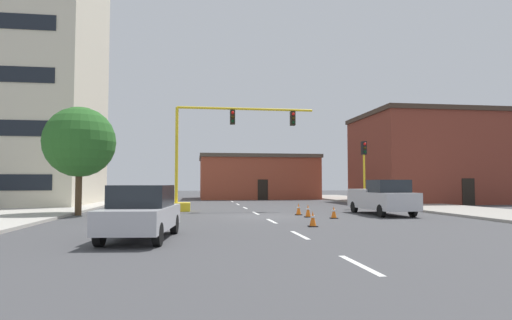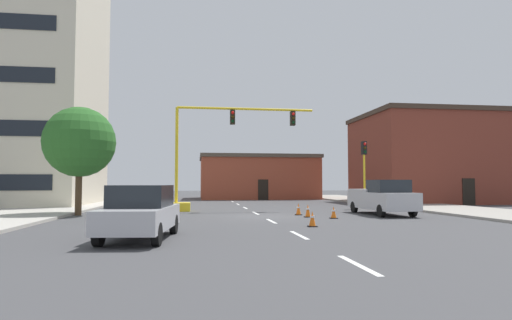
{
  "view_description": "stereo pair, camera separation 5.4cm",
  "coord_description": "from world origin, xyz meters",
  "px_view_note": "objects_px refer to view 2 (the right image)",
  "views": [
    {
      "loc": [
        -3.61,
        -23.15,
        1.8
      ],
      "look_at": [
        0.33,
        4.71,
        3.33
      ],
      "focal_mm": 30.08,
      "sensor_mm": 36.0,
      "label": 1
    },
    {
      "loc": [
        -3.55,
        -23.16,
        1.8
      ],
      "look_at": [
        0.33,
        4.71,
        3.33
      ],
      "focal_mm": 30.08,
      "sensor_mm": 36.0,
      "label": 2
    }
  ],
  "objects_px": {
    "traffic_light_pole_right": "(364,159)",
    "traffic_cone_roadside_d": "(308,211)",
    "sedan_silver_near_left": "(141,212)",
    "traffic_cone_roadside_a": "(298,209)",
    "traffic_cone_roadside_c": "(334,212)",
    "traffic_cone_roadside_b": "(312,219)",
    "tree_left_near": "(80,142)",
    "pickup_truck_silver": "(382,198)",
    "traffic_signal_gantry": "(197,176)"
  },
  "relations": [
    {
      "from": "traffic_light_pole_right",
      "to": "pickup_truck_silver",
      "type": "relative_size",
      "value": 0.88
    },
    {
      "from": "traffic_cone_roadside_d",
      "to": "traffic_cone_roadside_c",
      "type": "bearing_deg",
      "value": -42.21
    },
    {
      "from": "pickup_truck_silver",
      "to": "traffic_cone_roadside_c",
      "type": "relative_size",
      "value": 8.6
    },
    {
      "from": "traffic_light_pole_right",
      "to": "traffic_cone_roadside_d",
      "type": "bearing_deg",
      "value": -130.68
    },
    {
      "from": "pickup_truck_silver",
      "to": "traffic_cone_roadside_a",
      "type": "height_order",
      "value": "pickup_truck_silver"
    },
    {
      "from": "traffic_cone_roadside_b",
      "to": "traffic_cone_roadside_c",
      "type": "relative_size",
      "value": 1.03
    },
    {
      "from": "pickup_truck_silver",
      "to": "traffic_cone_roadside_c",
      "type": "distance_m",
      "value": 4.24
    },
    {
      "from": "traffic_signal_gantry",
      "to": "traffic_cone_roadside_a",
      "type": "relative_size",
      "value": 14.73
    },
    {
      "from": "traffic_cone_roadside_b",
      "to": "traffic_cone_roadside_c",
      "type": "height_order",
      "value": "traffic_cone_roadside_b"
    },
    {
      "from": "traffic_cone_roadside_c",
      "to": "traffic_cone_roadside_d",
      "type": "xyz_separation_m",
      "value": [
        -1.09,
        0.99,
        0.03
      ]
    },
    {
      "from": "traffic_cone_roadside_b",
      "to": "traffic_cone_roadside_c",
      "type": "xyz_separation_m",
      "value": [
        2.19,
        3.89,
        -0.01
      ]
    },
    {
      "from": "traffic_signal_gantry",
      "to": "sedan_silver_near_left",
      "type": "distance_m",
      "value": 14.06
    },
    {
      "from": "traffic_cone_roadside_c",
      "to": "traffic_cone_roadside_d",
      "type": "distance_m",
      "value": 1.47
    },
    {
      "from": "traffic_cone_roadside_d",
      "to": "sedan_silver_near_left",
      "type": "bearing_deg",
      "value": -133.84
    },
    {
      "from": "traffic_light_pole_right",
      "to": "pickup_truck_silver",
      "type": "xyz_separation_m",
      "value": [
        -1.35,
        -5.84,
        -2.55
      ]
    },
    {
      "from": "traffic_light_pole_right",
      "to": "tree_left_near",
      "type": "relative_size",
      "value": 0.78
    },
    {
      "from": "pickup_truck_silver",
      "to": "traffic_cone_roadside_d",
      "type": "relative_size",
      "value": 7.87
    },
    {
      "from": "traffic_cone_roadside_b",
      "to": "traffic_cone_roadside_c",
      "type": "distance_m",
      "value": 4.47
    },
    {
      "from": "tree_left_near",
      "to": "traffic_cone_roadside_c",
      "type": "bearing_deg",
      "value": -16.7
    },
    {
      "from": "traffic_light_pole_right",
      "to": "traffic_cone_roadside_c",
      "type": "height_order",
      "value": "traffic_light_pole_right"
    },
    {
      "from": "pickup_truck_silver",
      "to": "traffic_cone_roadside_d",
      "type": "bearing_deg",
      "value": -165.93
    },
    {
      "from": "traffic_signal_gantry",
      "to": "traffic_cone_roadside_a",
      "type": "distance_m",
      "value": 7.42
    },
    {
      "from": "traffic_signal_gantry",
      "to": "traffic_cone_roadside_c",
      "type": "bearing_deg",
      "value": -44.92
    },
    {
      "from": "traffic_cone_roadside_c",
      "to": "traffic_light_pole_right",
      "type": "bearing_deg",
      "value": 58.33
    },
    {
      "from": "traffic_cone_roadside_a",
      "to": "pickup_truck_silver",
      "type": "bearing_deg",
      "value": -4.91
    },
    {
      "from": "tree_left_near",
      "to": "traffic_light_pole_right",
      "type": "bearing_deg",
      "value": 12.05
    },
    {
      "from": "traffic_light_pole_right",
      "to": "traffic_cone_roadside_d",
      "type": "height_order",
      "value": "traffic_light_pole_right"
    },
    {
      "from": "sedan_silver_near_left",
      "to": "traffic_cone_roadside_a",
      "type": "distance_m",
      "value": 12.17
    },
    {
      "from": "traffic_cone_roadside_c",
      "to": "traffic_cone_roadside_b",
      "type": "bearing_deg",
      "value": -119.42
    },
    {
      "from": "traffic_cone_roadside_b",
      "to": "traffic_signal_gantry",
      "type": "bearing_deg",
      "value": 113.66
    },
    {
      "from": "traffic_cone_roadside_d",
      "to": "tree_left_near",
      "type": "bearing_deg",
      "value": 166.14
    },
    {
      "from": "traffic_cone_roadside_b",
      "to": "traffic_cone_roadside_d",
      "type": "distance_m",
      "value": 5.0
    },
    {
      "from": "traffic_cone_roadside_b",
      "to": "traffic_light_pole_right",
      "type": "bearing_deg",
      "value": 59.05
    },
    {
      "from": "sedan_silver_near_left",
      "to": "traffic_cone_roadside_d",
      "type": "height_order",
      "value": "sedan_silver_near_left"
    },
    {
      "from": "pickup_truck_silver",
      "to": "traffic_cone_roadside_b",
      "type": "xyz_separation_m",
      "value": [
        -5.78,
        -6.05,
        -0.66
      ]
    },
    {
      "from": "traffic_signal_gantry",
      "to": "traffic_light_pole_right",
      "type": "bearing_deg",
      "value": 5.31
    },
    {
      "from": "traffic_signal_gantry",
      "to": "traffic_light_pole_right",
      "type": "xyz_separation_m",
      "value": [
        11.86,
        1.1,
        1.23
      ]
    },
    {
      "from": "tree_left_near",
      "to": "traffic_cone_roadside_b",
      "type": "relative_size",
      "value": 9.44
    },
    {
      "from": "tree_left_near",
      "to": "pickup_truck_silver",
      "type": "distance_m",
      "value": 17.51
    },
    {
      "from": "traffic_light_pole_right",
      "to": "traffic_cone_roadside_b",
      "type": "xyz_separation_m",
      "value": [
        -7.13,
        -11.89,
        -3.21
      ]
    },
    {
      "from": "traffic_light_pole_right",
      "to": "tree_left_near",
      "type": "height_order",
      "value": "tree_left_near"
    },
    {
      "from": "traffic_cone_roadside_a",
      "to": "traffic_cone_roadside_d",
      "type": "relative_size",
      "value": 0.98
    },
    {
      "from": "traffic_signal_gantry",
      "to": "sedan_silver_near_left",
      "type": "xyz_separation_m",
      "value": [
        -1.82,
        -13.87,
        -1.41
      ]
    },
    {
      "from": "traffic_light_pole_right",
      "to": "traffic_cone_roadside_d",
      "type": "xyz_separation_m",
      "value": [
        -6.03,
        -7.01,
        -3.19
      ]
    },
    {
      "from": "pickup_truck_silver",
      "to": "traffic_cone_roadside_a",
      "type": "bearing_deg",
      "value": 175.09
    },
    {
      "from": "sedan_silver_near_left",
      "to": "traffic_cone_roadside_c",
      "type": "bearing_deg",
      "value": 38.59
    },
    {
      "from": "pickup_truck_silver",
      "to": "traffic_cone_roadside_c",
      "type": "bearing_deg",
      "value": -148.91
    },
    {
      "from": "traffic_cone_roadside_a",
      "to": "traffic_cone_roadside_d",
      "type": "bearing_deg",
      "value": -85.36
    },
    {
      "from": "traffic_signal_gantry",
      "to": "sedan_silver_near_left",
      "type": "bearing_deg",
      "value": -97.46
    },
    {
      "from": "tree_left_near",
      "to": "traffic_cone_roadside_d",
      "type": "relative_size",
      "value": 8.85
    }
  ]
}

